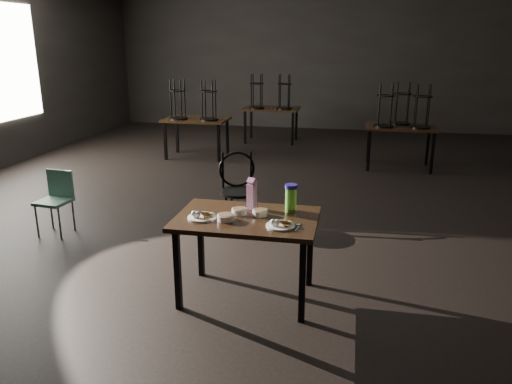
% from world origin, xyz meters
% --- Properties ---
extents(room, '(12.00, 12.04, 3.22)m').
position_xyz_m(room, '(-0.06, 0.01, 2.33)').
color(room, black).
rests_on(room, ground).
extents(main_table, '(1.20, 0.80, 0.75)m').
position_xyz_m(main_table, '(0.24, -2.86, 0.67)').
color(main_table, black).
rests_on(main_table, ground).
extents(plate_left, '(0.24, 0.24, 0.08)m').
position_xyz_m(plate_left, '(-0.13, -2.96, 0.77)').
color(plate_left, white).
rests_on(plate_left, main_table).
extents(plate_right, '(0.24, 0.24, 0.08)m').
position_xyz_m(plate_right, '(0.55, -3.03, 0.77)').
color(plate_right, white).
rests_on(plate_right, main_table).
extents(bowl_near, '(0.13, 0.13, 0.05)m').
position_xyz_m(bowl_near, '(0.16, -2.81, 0.78)').
color(bowl_near, white).
rests_on(bowl_near, main_table).
extents(bowl_far, '(0.13, 0.13, 0.05)m').
position_xyz_m(bowl_far, '(0.34, -2.80, 0.78)').
color(bowl_far, white).
rests_on(bowl_far, main_table).
extents(bowl_big, '(0.15, 0.15, 0.05)m').
position_xyz_m(bowl_big, '(0.09, -2.98, 0.78)').
color(bowl_big, white).
rests_on(bowl_big, main_table).
extents(juice_carton, '(0.09, 0.09, 0.28)m').
position_xyz_m(juice_carton, '(0.24, -2.64, 0.88)').
color(juice_carton, '#841869').
rests_on(juice_carton, main_table).
extents(water_bottle, '(0.11, 0.11, 0.24)m').
position_xyz_m(water_bottle, '(0.58, -2.64, 0.87)').
color(water_bottle, '#68C038').
rests_on(water_bottle, main_table).
extents(spoon, '(0.05, 0.19, 0.01)m').
position_xyz_m(spoon, '(0.69, -2.97, 0.75)').
color(spoon, silver).
rests_on(spoon, main_table).
extents(bentwood_chair, '(0.50, 0.49, 0.94)m').
position_xyz_m(bentwood_chair, '(-0.20, -1.31, 0.56)').
color(bentwood_chair, black).
rests_on(bentwood_chair, ground).
extents(school_chair, '(0.37, 0.37, 0.74)m').
position_xyz_m(school_chair, '(-2.27, -1.79, 0.45)').
color(school_chair, '#659E89').
rests_on(school_chair, ground).
extents(bg_table_left, '(1.20, 0.80, 1.48)m').
position_xyz_m(bg_table_left, '(-1.87, 2.25, 0.75)').
color(bg_table_left, black).
rests_on(bg_table_left, ground).
extents(bg_table_right, '(1.20, 0.80, 1.48)m').
position_xyz_m(bg_table_right, '(1.87, 2.16, 0.78)').
color(bg_table_right, black).
rests_on(bg_table_right, ground).
extents(bg_table_far, '(1.20, 0.80, 1.48)m').
position_xyz_m(bg_table_far, '(-0.74, 4.04, 0.75)').
color(bg_table_far, black).
rests_on(bg_table_far, ground).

